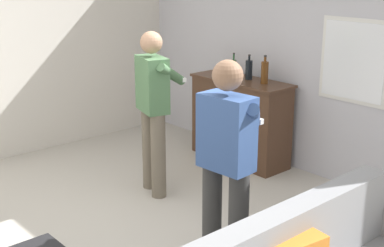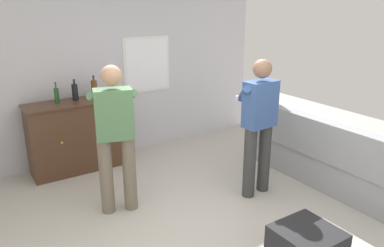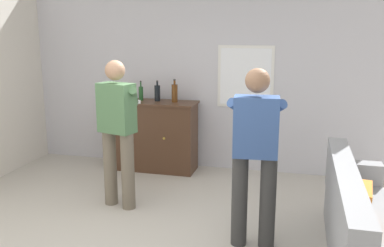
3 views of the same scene
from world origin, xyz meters
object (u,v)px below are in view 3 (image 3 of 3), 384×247
object	(u,v)px
person_standing_right	(255,150)
sideboard_cabinet	(153,136)
couch	(362,238)
bottle_wine_green	(141,93)
bottle_liquor_amber	(175,93)
bottle_spirits_clear	(157,93)
person_standing_left	(118,127)

from	to	relation	value
person_standing_right	sideboard_cabinet	bearing A→B (deg)	131.41
couch	person_standing_right	size ratio (longest dim) A/B	1.47
bottle_wine_green	bottle_liquor_amber	bearing A→B (deg)	-2.57
bottle_wine_green	bottle_liquor_amber	world-z (taller)	bottle_liquor_amber
sideboard_cabinet	bottle_wine_green	world-z (taller)	bottle_wine_green
bottle_liquor_amber	person_standing_right	distance (m)	2.34
bottle_liquor_amber	bottle_spirits_clear	size ratio (longest dim) A/B	1.10
bottle_wine_green	person_standing_right	size ratio (longest dim) A/B	0.17
bottle_spirits_clear	bottle_wine_green	bearing A→B (deg)	-179.32
couch	bottle_spirits_clear	bearing A→B (deg)	138.12
bottle_spirits_clear	sideboard_cabinet	bearing A→B (deg)	-139.62
couch	person_standing_left	bearing A→B (deg)	161.09
bottle_liquor_amber	person_standing_right	world-z (taller)	person_standing_right
bottle_spirits_clear	bottle_liquor_amber	bearing A→B (deg)	-5.59
bottle_liquor_amber	person_standing_right	bearing A→B (deg)	-55.14
bottle_spirits_clear	couch	bearing A→B (deg)	-41.88
couch	sideboard_cabinet	bearing A→B (deg)	139.55
person_standing_left	person_standing_right	xyz separation A→B (m)	(1.59, -0.54, 0.00)
bottle_spirits_clear	person_standing_left	size ratio (longest dim) A/B	0.17
sideboard_cabinet	person_standing_right	xyz separation A→B (m)	(1.66, -1.88, 0.44)
sideboard_cabinet	bottle_spirits_clear	size ratio (longest dim) A/B	4.40
bottle_spirits_clear	person_standing_right	size ratio (longest dim) A/B	0.17
bottle_spirits_clear	person_standing_left	distance (m)	1.41
couch	person_standing_right	bearing A→B (deg)	160.98
bottle_liquor_amber	person_standing_left	distance (m)	1.41
couch	bottle_liquor_amber	size ratio (longest dim) A/B	7.68
person_standing_left	couch	bearing A→B (deg)	-18.91
bottle_wine_green	bottle_spirits_clear	bearing A→B (deg)	0.68
couch	bottle_spirits_clear	xyz separation A→B (m)	(-2.52, 2.26, 0.78)
bottle_liquor_amber	bottle_spirits_clear	bearing A→B (deg)	174.41
sideboard_cabinet	person_standing_left	xyz separation A→B (m)	(0.07, -1.34, 0.44)
couch	bottle_wine_green	distance (m)	3.65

